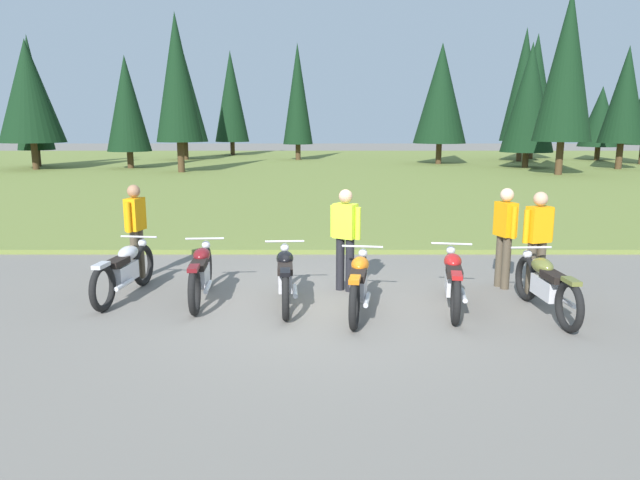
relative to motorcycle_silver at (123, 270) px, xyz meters
name	(u,v)px	position (x,y,z in m)	size (l,w,h in m)	color
ground_plane	(320,306)	(3.10, -0.49, -0.44)	(140.00, 140.00, 0.00)	slate
grass_moorland	(319,169)	(3.10, 25.03, -0.39)	(80.00, 44.00, 0.10)	olive
forest_treeline	(374,93)	(6.55, 28.76, 4.12)	(40.13, 24.10, 9.12)	#47331E
motorcycle_silver	(123,270)	(0.00, 0.00, 0.00)	(0.62, 2.10, 0.88)	black
motorcycle_maroon	(199,273)	(1.24, -0.16, 0.00)	(0.62, 2.10, 0.88)	black
motorcycle_black	(284,277)	(2.55, -0.38, 0.00)	(0.62, 2.10, 0.88)	black
motorcycle_orange	(357,284)	(3.64, -0.77, 0.00)	(0.62, 2.09, 0.88)	black
motorcycle_red	(451,280)	(5.04, -0.57, 0.00)	(0.62, 2.09, 0.88)	black
motorcycle_olive	(544,285)	(6.31, -0.85, 0.00)	(0.62, 2.10, 0.88)	black
rider_checking_bike	(134,226)	(-0.13, 1.09, 0.51)	(0.30, 0.54, 1.67)	#4C4233
rider_with_back_turned	(536,238)	(6.48, 0.06, 0.51)	(0.53, 0.32, 1.67)	#4C4233
rider_in_hivis_vest	(503,232)	(6.12, 0.56, 0.51)	(0.32, 0.53, 1.67)	#4C4233
rider_near_row_end	(344,234)	(3.48, 0.37, 0.51)	(0.48, 0.38, 1.67)	black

